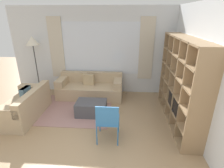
# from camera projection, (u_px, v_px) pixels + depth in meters

# --- Properties ---
(wall_back) EXTENTS (5.71, 0.11, 2.70)m
(wall_back) POSITION_uv_depth(u_px,v_px,m) (101.00, 51.00, 5.53)
(wall_back) COLOR silver
(wall_back) RESTS_ON ground_plane
(wall_right) EXTENTS (0.07, 4.48, 2.70)m
(wall_right) POSITION_uv_depth(u_px,v_px,m) (195.00, 68.00, 3.83)
(wall_right) COLOR silver
(wall_right) RESTS_ON ground_plane
(area_rug) EXTENTS (2.48, 1.67, 0.01)m
(area_rug) POSITION_uv_depth(u_px,v_px,m) (66.00, 109.00, 4.83)
(area_rug) COLOR gray
(area_rug) RESTS_ON ground_plane
(shelving_unit) EXTENTS (0.42, 2.39, 2.00)m
(shelving_unit) POSITION_uv_depth(u_px,v_px,m) (182.00, 83.00, 3.99)
(shelving_unit) COLOR silver
(shelving_unit) RESTS_ON ground_plane
(couch_main) EXTENTS (1.98, 0.83, 0.73)m
(couch_main) POSITION_uv_depth(u_px,v_px,m) (90.00, 88.00, 5.52)
(couch_main) COLOR tan
(couch_main) RESTS_ON ground_plane
(couch_side) EXTENTS (0.83, 1.52, 0.73)m
(couch_side) POSITION_uv_depth(u_px,v_px,m) (24.00, 106.00, 4.40)
(couch_side) COLOR tan
(couch_side) RESTS_ON ground_plane
(ottoman) EXTENTS (0.77, 0.52, 0.37)m
(ottoman) POSITION_uv_depth(u_px,v_px,m) (91.00, 108.00, 4.52)
(ottoman) COLOR #47474C
(ottoman) RESTS_ON ground_plane
(floor_lamp) EXTENTS (0.40, 0.40, 1.84)m
(floor_lamp) POSITION_uv_depth(u_px,v_px,m) (33.00, 44.00, 5.28)
(floor_lamp) COLOR black
(floor_lamp) RESTS_ON ground_plane
(folding_chair) EXTENTS (0.44, 0.46, 0.86)m
(folding_chair) POSITION_uv_depth(u_px,v_px,m) (108.00, 119.00, 3.43)
(folding_chair) COLOR #3375B7
(folding_chair) RESTS_ON ground_plane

